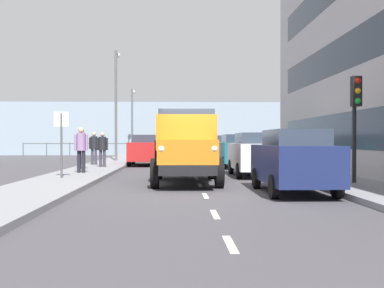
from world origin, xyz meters
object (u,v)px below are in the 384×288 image
car_white_kerbside_1 (256,154)px  car_silver_oppositeside_1 (153,148)px  pedestrian_in_dark_coat (102,146)px  car_teal_kerbside_2 (237,150)px  truck_vintage_orange (186,148)px  car_maroon_oppositeside_2 (156,146)px  pedestrian_with_bag (81,146)px  car_red_oppositeside_0 (147,150)px  traffic_light_near (356,106)px  pedestrian_by_lamp (94,145)px  car_navy_kerbside_near (293,160)px  lamp_post_promenade (116,96)px  lamp_post_far (132,115)px  car_grey_kerbside_3 (226,148)px  street_sign (61,133)px  pedestrian_near_railing (82,146)px

car_white_kerbside_1 → car_silver_oppositeside_1: 14.93m
car_silver_oppositeside_1 → pedestrian_in_dark_coat: 10.34m
car_teal_kerbside_2 → pedestrian_in_dark_coat: 6.98m
truck_vintage_orange → car_maroon_oppositeside_2: size_ratio=1.37×
car_white_kerbside_1 → car_silver_oppositeside_1: (4.84, -14.13, 0.00)m
pedestrian_with_bag → car_red_oppositeside_0: bearing=-104.7°
car_silver_oppositeside_1 → traffic_light_near: traffic_light_near is taller
truck_vintage_orange → pedestrian_by_lamp: size_ratio=3.32×
car_navy_kerbside_near → pedestrian_by_lamp: 14.09m
car_silver_oppositeside_1 → car_maroon_oppositeside_2: same height
lamp_post_promenade → lamp_post_far: (0.01, -10.68, -0.66)m
car_grey_kerbside_3 → pedestrian_in_dark_coat: pedestrian_in_dark_coat is taller
car_teal_kerbside_2 → pedestrian_with_bag: pedestrian_with_bag is taller
car_navy_kerbside_near → traffic_light_near: traffic_light_near is taller
traffic_light_near → lamp_post_far: size_ratio=0.57×
traffic_light_near → lamp_post_promenade: 18.15m
car_white_kerbside_1 → pedestrian_with_bag: bearing=-0.3°
car_navy_kerbside_near → car_silver_oppositeside_1: (4.84, -20.01, 0.00)m
car_navy_kerbside_near → pedestrian_with_bag: (6.92, -5.92, 0.32)m
car_maroon_oppositeside_2 → traffic_light_near: 25.57m
car_teal_kerbside_2 → car_grey_kerbside_3: 5.71m
car_silver_oppositeside_1 → lamp_post_promenade: (2.12, 3.15, 3.32)m
car_grey_kerbside_3 → lamp_post_promenade: lamp_post_promenade is taller
car_red_oppositeside_0 → car_silver_oppositeside_1: bearing=-90.0°
car_grey_kerbside_3 → pedestrian_in_dark_coat: (6.70, 7.65, 0.23)m
car_teal_kerbside_2 → car_maroon_oppositeside_2: same height
pedestrian_with_bag → traffic_light_near: bearing=153.1°
truck_vintage_orange → car_red_oppositeside_0: 11.30m
car_grey_kerbside_3 → pedestrian_by_lamp: 9.31m
car_silver_oppositeside_1 → lamp_post_far: size_ratio=0.83×
traffic_light_near → car_white_kerbside_1: bearing=-64.3°
car_navy_kerbside_near → car_grey_kerbside_3: same height
car_grey_kerbside_3 → traffic_light_near: size_ratio=1.23×
car_silver_oppositeside_1 → pedestrian_by_lamp: 8.50m
car_teal_kerbside_2 → traffic_light_near: size_ratio=1.42×
car_maroon_oppositeside_2 → lamp_post_far: 3.82m
truck_vintage_orange → car_white_kerbside_1: bearing=-131.9°
street_sign → traffic_light_near: bearing=166.9°
car_red_oppositeside_0 → car_white_kerbside_1: bearing=121.3°
pedestrian_with_bag → pedestrian_in_dark_coat: bearing=-93.1°
lamp_post_promenade → car_maroon_oppositeside_2: bearing=-103.3°
car_navy_kerbside_near → car_grey_kerbside_3: (-0.00, -17.49, 0.00)m
lamp_post_promenade → car_teal_kerbside_2: bearing=143.8°
pedestrian_near_railing → pedestrian_by_lamp: size_ratio=1.02×
car_maroon_oppositeside_2 → pedestrian_near_railing: size_ratio=2.38×
car_silver_oppositeside_1 → street_sign: bearing=82.3°
pedestrian_by_lamp → street_sign: 8.51m
pedestrian_by_lamp → street_sign: size_ratio=0.76×
pedestrian_by_lamp → traffic_light_near: 14.45m
car_maroon_oppositeside_2 → traffic_light_near: bearing=106.0°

